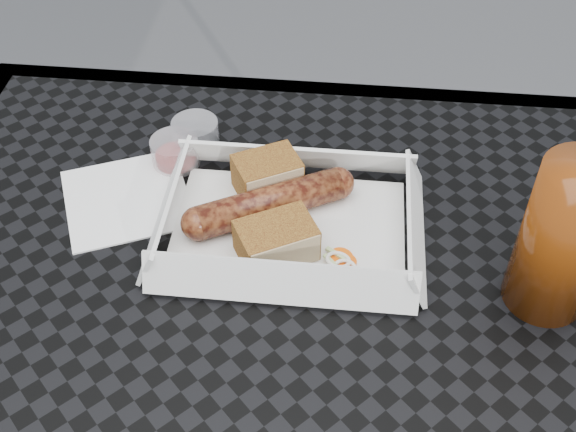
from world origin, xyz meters
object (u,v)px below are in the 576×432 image
at_px(patio_table, 287,411).
at_px(food_tray, 289,229).
at_px(bratwurst, 270,203).
at_px(drink_glass, 563,239).

bearing_deg(patio_table, food_tray, 95.06).
distance_m(bratwurst, drink_glass, 0.27).
distance_m(patio_table, food_tray, 0.17).
bearing_deg(patio_table, bratwurst, 101.47).
bearing_deg(drink_glass, food_tray, 166.05).
bearing_deg(drink_glass, patio_table, -156.93).
relative_size(food_tray, bratwurst, 1.38).
distance_m(patio_table, drink_glass, 0.28).
distance_m(food_tray, drink_glass, 0.25).
xyz_separation_m(food_tray, drink_glass, (0.23, -0.06, 0.07)).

